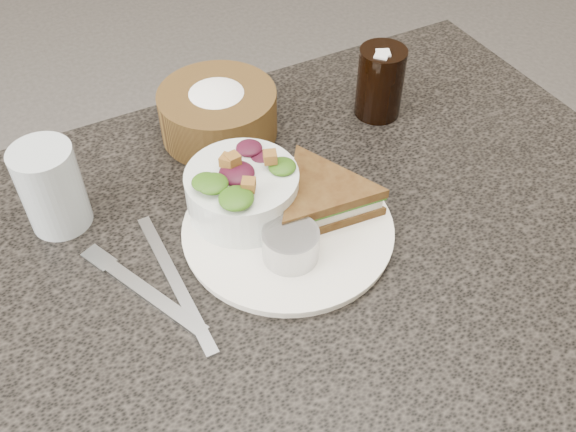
% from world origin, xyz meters
% --- Properties ---
extents(dining_table, '(1.00, 0.70, 0.75)m').
position_xyz_m(dining_table, '(0.00, 0.00, 0.38)').
color(dining_table, black).
rests_on(dining_table, floor).
extents(dinner_plate, '(0.26, 0.26, 0.01)m').
position_xyz_m(dinner_plate, '(-0.00, 0.02, 0.76)').
color(dinner_plate, silver).
rests_on(dinner_plate, dining_table).
extents(sandwich, '(0.18, 0.18, 0.04)m').
position_xyz_m(sandwich, '(0.05, 0.03, 0.78)').
color(sandwich, '#4F3919').
rests_on(sandwich, dinner_plate).
extents(salad_bowl, '(0.16, 0.16, 0.08)m').
position_xyz_m(salad_bowl, '(-0.04, 0.07, 0.80)').
color(salad_bowl, silver).
rests_on(salad_bowl, dinner_plate).
extents(dressing_ramekin, '(0.08, 0.08, 0.04)m').
position_xyz_m(dressing_ramekin, '(-0.02, -0.02, 0.78)').
color(dressing_ramekin, '#A4A4A6').
rests_on(dressing_ramekin, dinner_plate).
extents(orange_wedge, '(0.09, 0.09, 0.03)m').
position_xyz_m(orange_wedge, '(0.02, 0.07, 0.78)').
color(orange_wedge, '#FE570B').
rests_on(orange_wedge, dinner_plate).
extents(fork, '(0.09, 0.16, 0.00)m').
position_xyz_m(fork, '(-0.19, 0.01, 0.75)').
color(fork, '#A8ABAF').
rests_on(fork, dining_table).
extents(knife, '(0.01, 0.22, 0.00)m').
position_xyz_m(knife, '(-0.15, 0.01, 0.75)').
color(knife, '#ADB0B6').
rests_on(knife, dining_table).
extents(bread_basket, '(0.17, 0.17, 0.09)m').
position_xyz_m(bread_basket, '(0.00, 0.24, 0.80)').
color(bread_basket, '#543D1A').
rests_on(bread_basket, dining_table).
extents(cola_glass, '(0.08, 0.08, 0.12)m').
position_xyz_m(cola_glass, '(0.23, 0.18, 0.81)').
color(cola_glass, black).
rests_on(cola_glass, dining_table).
extents(water_glass, '(0.10, 0.10, 0.11)m').
position_xyz_m(water_glass, '(-0.24, 0.17, 0.81)').
color(water_glass, '#A7B3BA').
rests_on(water_glass, dining_table).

